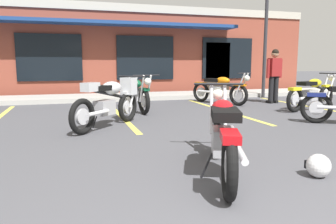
{
  "coord_description": "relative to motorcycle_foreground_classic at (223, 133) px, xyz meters",
  "views": [
    {
      "loc": [
        -1.16,
        -1.09,
        1.24
      ],
      "look_at": [
        0.18,
        3.36,
        0.55
      ],
      "focal_mm": 35.14,
      "sensor_mm": 36.0,
      "label": 1
    }
  ],
  "objects": [
    {
      "name": "ground_plane",
      "position": [
        -0.47,
        1.23,
        -0.46
      ],
      "size": [
        80.0,
        80.0,
        0.0
      ],
      "primitive_type": "plane",
      "color": "#47474C"
    },
    {
      "name": "sidewalk_kerb",
      "position": [
        -0.47,
        8.27,
        -0.39
      ],
      "size": [
        22.0,
        1.8,
        0.14
      ],
      "primitive_type": "cube",
      "color": "#A8A59E",
      "rests_on": "ground_plane"
    },
    {
      "name": "brick_storefront_building",
      "position": [
        -0.47,
        12.27,
        1.28
      ],
      "size": [
        17.78,
        6.37,
        3.49
      ],
      "color": "brown",
      "rests_on": "ground_plane"
    },
    {
      "name": "painted_stall_lines",
      "position": [
        -0.47,
        4.67,
        -0.46
      ],
      "size": [
        11.09,
        4.8,
        0.01
      ],
      "color": "#DBCC4C",
      "rests_on": "ground_plane"
    },
    {
      "name": "motorcycle_foreground_classic",
      "position": [
        0.0,
        0.0,
        0.0
      ],
      "size": [
        1.07,
        2.01,
        0.98
      ],
      "color": "black",
      "rests_on": "ground_plane"
    },
    {
      "name": "motorcycle_red_sportbike",
      "position": [
        4.57,
        3.99,
        0.0
      ],
      "size": [
        2.04,
        1.0,
        0.98
      ],
      "color": "black",
      "rests_on": "ground_plane"
    },
    {
      "name": "motorcycle_silver_naked",
      "position": [
        0.01,
        5.19,
        0.0
      ],
      "size": [
        0.73,
        2.1,
        0.98
      ],
      "color": "black",
      "rests_on": "ground_plane"
    },
    {
      "name": "motorcycle_green_cafe_racer",
      "position": [
        -0.86,
        3.18,
        0.07
      ],
      "size": [
        1.61,
        1.69,
        0.98
      ],
      "color": "black",
      "rests_on": "ground_plane"
    },
    {
      "name": "motorcycle_orange_scrambler",
      "position": [
        2.81,
        5.95,
        0.0
      ],
      "size": [
        1.24,
        1.93,
        0.98
      ],
      "color": "black",
      "rests_on": "ground_plane"
    },
    {
      "name": "person_near_building",
      "position": [
        4.5,
        5.61,
        0.49
      ],
      "size": [
        0.61,
        0.32,
        1.68
      ],
      "color": "black",
      "rests_on": "ground_plane"
    },
    {
      "name": "helmet_on_pavement",
      "position": [
        0.95,
        -0.42,
        -0.33
      ],
      "size": [
        0.26,
        0.26,
        0.26
      ],
      "color": "silver",
      "rests_on": "ground_plane"
    },
    {
      "name": "parking_lot_lamp_post",
      "position": [
        5.15,
        7.07,
        2.93
      ],
      "size": [
        0.24,
        0.76,
        5.28
      ],
      "color": "#2D2D33",
      "rests_on": "ground_plane"
    }
  ]
}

